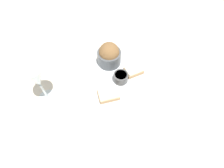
{
  "coord_description": "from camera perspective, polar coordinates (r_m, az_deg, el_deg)",
  "views": [
    {
      "loc": [
        -0.18,
        -0.33,
        0.59
      ],
      "look_at": [
        0.0,
        0.0,
        0.03
      ],
      "focal_mm": 28.0,
      "sensor_mm": 36.0,
      "label": 1
    }
  ],
  "objects": [
    {
      "name": "wine_glass",
      "position": [
        0.62,
        -23.61,
        1.75
      ],
      "size": [
        0.08,
        0.08,
        0.18
      ],
      "color": "silver",
      "rests_on": "ground_plane"
    },
    {
      "name": "fork",
      "position": [
        0.62,
        -14.31,
        -19.87
      ],
      "size": [
        0.18,
        0.02,
        0.01
      ],
      "color": "silver",
      "rests_on": "ground_plane"
    },
    {
      "name": "dinner_plate",
      "position": [
        0.7,
        0.0,
        -1.24
      ],
      "size": [
        0.33,
        0.33,
        0.01
      ],
      "color": "silver",
      "rests_on": "ground_plane"
    },
    {
      "name": "sauce_ramekin",
      "position": [
        0.69,
        2.88,
        2.29
      ],
      "size": [
        0.06,
        0.06,
        0.04
      ],
      "color": "#4C4C4C",
      "rests_on": "dinner_plate"
    },
    {
      "name": "ground_plane",
      "position": [
        0.7,
        0.0,
        -1.55
      ],
      "size": [
        4.0,
        4.0,
        0.0
      ],
      "primitive_type": "plane",
      "color": "beige"
    },
    {
      "name": "cheese_toast_far",
      "position": [
        0.73,
        7.05,
        4.49
      ],
      "size": [
        0.07,
        0.06,
        0.03
      ],
      "color": "tan",
      "rests_on": "dinner_plate"
    },
    {
      "name": "salad_bowl",
      "position": [
        0.73,
        -0.93,
        9.47
      ],
      "size": [
        0.1,
        0.1,
        0.1
      ],
      "color": "#4C5156",
      "rests_on": "dinner_plate"
    },
    {
      "name": "cheese_toast_near",
      "position": [
        0.66,
        -1.17,
        -3.43
      ],
      "size": [
        0.09,
        0.07,
        0.03
      ],
      "color": "tan",
      "rests_on": "dinner_plate"
    }
  ]
}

